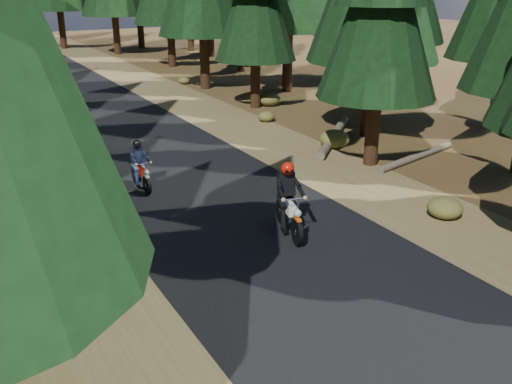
% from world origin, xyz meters
% --- Properties ---
extents(ground, '(120.00, 120.00, 0.00)m').
position_xyz_m(ground, '(0.00, 0.00, 0.00)').
color(ground, '#412A17').
rests_on(ground, ground).
extents(road, '(6.00, 100.00, 0.01)m').
position_xyz_m(road, '(0.00, 5.00, 0.01)').
color(road, black).
rests_on(road, ground).
extents(shoulder_l, '(3.20, 100.00, 0.01)m').
position_xyz_m(shoulder_l, '(-4.60, 5.00, 0.00)').
color(shoulder_l, brown).
rests_on(shoulder_l, ground).
extents(shoulder_r, '(3.20, 100.00, 0.01)m').
position_xyz_m(shoulder_r, '(4.60, 5.00, 0.00)').
color(shoulder_r, brown).
rests_on(shoulder_r, ground).
extents(log_near, '(4.32, 4.21, 0.32)m').
position_xyz_m(log_near, '(6.85, 7.59, 0.16)').
color(log_near, '#4C4233').
rests_on(log_near, ground).
extents(log_far, '(4.16, 1.26, 0.24)m').
position_xyz_m(log_far, '(7.79, 4.07, 0.12)').
color(log_far, '#4C4233').
rests_on(log_far, ground).
extents(understory_shrubs, '(16.40, 31.42, 0.66)m').
position_xyz_m(understory_shrubs, '(1.33, 7.91, 0.28)').
color(understory_shrubs, '#474C1E').
rests_on(understory_shrubs, ground).
extents(rider_lead, '(1.10, 2.08, 1.78)m').
position_xyz_m(rider_lead, '(0.70, 1.12, 0.60)').
color(rider_lead, white).
rests_on(rider_lead, road).
extents(rider_follow, '(0.50, 1.65, 1.47)m').
position_xyz_m(rider_follow, '(-1.43, 5.90, 0.50)').
color(rider_follow, '#A31C0A').
rests_on(rider_follow, road).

